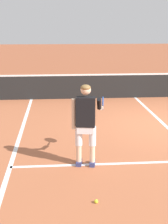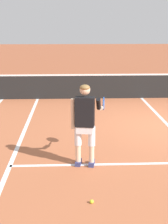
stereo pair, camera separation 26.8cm
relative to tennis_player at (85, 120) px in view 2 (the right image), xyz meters
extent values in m
plane|color=#9E5133|center=(2.54, 2.68, -0.99)|extent=(80.00, 80.00, 0.00)
cube|color=white|center=(2.54, 3.21, -0.99)|extent=(0.10, 6.40, 0.01)
cube|color=white|center=(-1.58, 1.57, -0.99)|extent=(0.10, 9.67, 0.01)
cube|color=black|center=(2.54, 6.41, -0.53)|extent=(11.84, 0.02, 0.91)
cube|color=white|center=(2.54, 6.41, -0.05)|extent=(11.84, 0.03, 0.06)
cube|color=navy|center=(-0.14, 0.04, -0.94)|extent=(0.15, 0.29, 0.09)
cube|color=navy|center=(0.13, -0.01, -0.94)|extent=(0.15, 0.29, 0.09)
cylinder|color=beige|center=(-0.15, 0.00, -0.72)|extent=(0.11, 0.11, 0.36)
cylinder|color=silver|center=(-0.15, 0.00, -0.33)|extent=(0.14, 0.14, 0.41)
cylinder|color=beige|center=(0.13, -0.05, -0.72)|extent=(0.11, 0.11, 0.36)
cylinder|color=silver|center=(0.13, -0.05, -0.33)|extent=(0.14, 0.14, 0.41)
cube|color=silver|center=(-0.01, -0.03, -0.17)|extent=(0.37, 0.25, 0.20)
cube|color=black|center=(-0.01, -0.03, 0.17)|extent=(0.41, 0.28, 0.60)
cylinder|color=beige|center=(-0.25, 0.01, 0.12)|extent=(0.09, 0.09, 0.62)
cylinder|color=black|center=(0.26, 0.02, 0.32)|extent=(0.13, 0.27, 0.29)
cylinder|color=beige|center=(0.34, 0.22, 0.18)|extent=(0.13, 0.30, 0.14)
sphere|color=beige|center=(-0.01, -0.02, 0.62)|extent=(0.21, 0.21, 0.21)
ellipsoid|color=olive|center=(-0.01, -0.04, 0.67)|extent=(0.23, 0.23, 0.12)
cylinder|color=#232326|center=(0.39, 0.43, 0.15)|extent=(0.06, 0.20, 0.03)
cylinder|color=#1E479E|center=(0.41, 0.58, 0.15)|extent=(0.04, 0.10, 0.02)
torus|color=#1E479E|center=(0.44, 0.76, 0.15)|extent=(0.07, 0.30, 0.30)
cylinder|color=silver|center=(0.44, 0.76, 0.15)|extent=(0.05, 0.25, 0.25)
sphere|color=#CCE02D|center=(0.03, -1.55, -0.96)|extent=(0.07, 0.07, 0.07)
camera|label=1|loc=(-0.58, -6.47, 1.88)|focal=53.76mm
camera|label=2|loc=(-0.31, -6.49, 1.88)|focal=53.76mm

